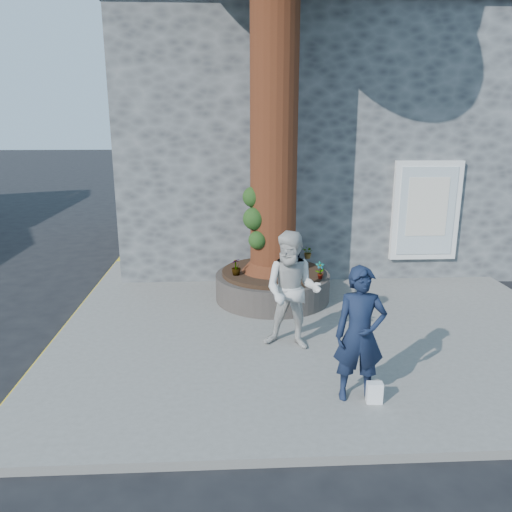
{
  "coord_description": "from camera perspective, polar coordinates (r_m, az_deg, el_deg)",
  "views": [
    {
      "loc": [
        -0.04,
        -7.59,
        3.63
      ],
      "look_at": [
        0.42,
        1.16,
        1.25
      ],
      "focal_mm": 35.0,
      "sensor_mm": 36.0,
      "label": 1
    }
  ],
  "objects": [
    {
      "name": "plant_b",
      "position": [
        10.87,
        4.58,
        0.75
      ],
      "size": [
        0.31,
        0.31,
        0.42
      ],
      "primitive_type": "imported",
      "rotation": [
        0.0,
        0.0,
        2.15
      ],
      "color": "gray",
      "rests_on": "planter"
    },
    {
      "name": "woman",
      "position": [
        7.82,
        4.17,
        -3.99
      ],
      "size": [
        1.09,
        0.96,
        1.89
      ],
      "primitive_type": "imported",
      "rotation": [
        0.0,
        0.0,
        -0.31
      ],
      "color": "beige",
      "rests_on": "pavement"
    },
    {
      "name": "plant_c",
      "position": [
        9.71,
        -2.29,
        -1.24
      ],
      "size": [
        0.26,
        0.26,
        0.33
      ],
      "primitive_type": "imported",
      "rotation": [
        0.0,
        0.0,
        3.77
      ],
      "color": "gray",
      "rests_on": "planter"
    },
    {
      "name": "pavement",
      "position": [
        9.42,
        6.68,
        -7.17
      ],
      "size": [
        9.0,
        8.0,
        0.12
      ],
      "primitive_type": "cube",
      "color": "slate",
      "rests_on": "ground"
    },
    {
      "name": "shopping_bag",
      "position": [
        6.8,
        13.39,
        -14.95
      ],
      "size": [
        0.21,
        0.13,
        0.28
      ],
      "primitive_type": "cube",
      "rotation": [
        0.0,
        0.0,
        -0.08
      ],
      "color": "white",
      "rests_on": "pavement"
    },
    {
      "name": "stone_shop",
      "position": [
        15.01,
        6.94,
        13.28
      ],
      "size": [
        10.3,
        8.3,
        6.3
      ],
      "color": "#444648",
      "rests_on": "ground"
    },
    {
      "name": "plant_d",
      "position": [
        10.93,
        5.99,
        0.42
      ],
      "size": [
        0.33,
        0.34,
        0.28
      ],
      "primitive_type": "imported",
      "rotation": [
        0.0,
        0.0,
        5.47
      ],
      "color": "gray",
      "rests_on": "planter"
    },
    {
      "name": "man",
      "position": [
        6.53,
        11.78,
        -8.79
      ],
      "size": [
        0.68,
        0.48,
        1.78
      ],
      "primitive_type": "imported",
      "rotation": [
        0.0,
        0.0,
        -0.08
      ],
      "color": "#121C33",
      "rests_on": "pavement"
    },
    {
      "name": "ground",
      "position": [
        8.41,
        -2.48,
        -10.39
      ],
      "size": [
        120.0,
        120.0,
        0.0
      ],
      "primitive_type": "plane",
      "color": "black",
      "rests_on": "ground"
    },
    {
      "name": "planter",
      "position": [
        10.15,
        1.9,
        -3.3
      ],
      "size": [
        2.3,
        2.3,
        0.6
      ],
      "color": "black",
      "rests_on": "pavement"
    },
    {
      "name": "yellow_line",
      "position": [
        9.79,
        -20.85,
        -7.59
      ],
      "size": [
        0.1,
        30.0,
        0.01
      ],
      "primitive_type": "cube",
      "color": "yellow",
      "rests_on": "ground"
    },
    {
      "name": "plant_a",
      "position": [
        9.54,
        7.33,
        -1.63
      ],
      "size": [
        0.19,
        0.14,
        0.34
      ],
      "primitive_type": "imported",
      "rotation": [
        0.0,
        0.0,
        0.15
      ],
      "color": "gray",
      "rests_on": "planter"
    }
  ]
}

